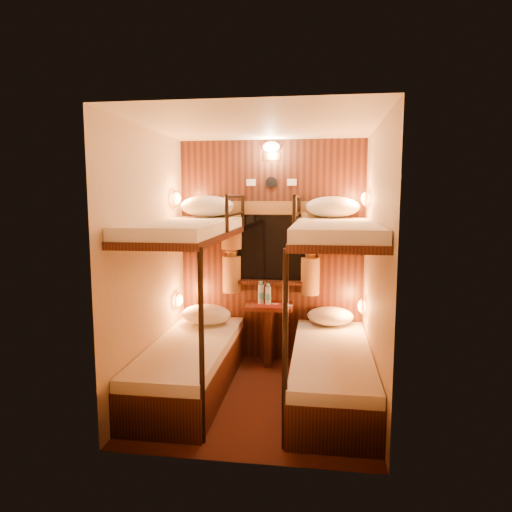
# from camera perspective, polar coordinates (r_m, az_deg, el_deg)

# --- Properties ---
(floor) EXTENTS (2.10, 2.10, 0.00)m
(floor) POSITION_cam_1_polar(r_m,az_deg,el_deg) (4.33, 0.31, -17.13)
(floor) COLOR #36170E
(floor) RESTS_ON ground
(ceiling) EXTENTS (2.10, 2.10, 0.00)m
(ceiling) POSITION_cam_1_polar(r_m,az_deg,el_deg) (3.98, 0.33, 16.12)
(ceiling) COLOR silver
(ceiling) RESTS_ON wall_back
(wall_back) EXTENTS (2.40, 0.00, 2.40)m
(wall_back) POSITION_cam_1_polar(r_m,az_deg,el_deg) (5.01, 1.93, 0.57)
(wall_back) COLOR #C6B293
(wall_back) RESTS_ON floor
(wall_front) EXTENTS (2.40, 0.00, 2.40)m
(wall_front) POSITION_cam_1_polar(r_m,az_deg,el_deg) (2.96, -2.42, -4.24)
(wall_front) COLOR #C6B293
(wall_front) RESTS_ON floor
(wall_left) EXTENTS (0.00, 2.40, 2.40)m
(wall_left) POSITION_cam_1_polar(r_m,az_deg,el_deg) (4.23, -13.23, -0.90)
(wall_left) COLOR #C6B293
(wall_left) RESTS_ON floor
(wall_right) EXTENTS (0.00, 2.40, 2.40)m
(wall_right) POSITION_cam_1_polar(r_m,az_deg,el_deg) (3.97, 14.77, -1.48)
(wall_right) COLOR #C6B293
(wall_right) RESTS_ON floor
(back_panel) EXTENTS (2.00, 0.03, 2.40)m
(back_panel) POSITION_cam_1_polar(r_m,az_deg,el_deg) (5.00, 1.91, 0.55)
(back_panel) COLOR black
(back_panel) RESTS_ON floor
(bunk_left) EXTENTS (0.72, 1.90, 1.82)m
(bunk_left) POSITION_cam_1_polar(r_m,az_deg,el_deg) (4.32, -8.22, -9.32)
(bunk_left) COLOR black
(bunk_left) RESTS_ON floor
(bunk_right) EXTENTS (0.72, 1.90, 1.82)m
(bunk_right) POSITION_cam_1_polar(r_m,az_deg,el_deg) (4.16, 9.46, -10.02)
(bunk_right) COLOR black
(bunk_right) RESTS_ON floor
(window) EXTENTS (1.00, 0.12, 0.79)m
(window) POSITION_cam_1_polar(r_m,az_deg,el_deg) (4.97, 1.88, 0.29)
(window) COLOR black
(window) RESTS_ON back_panel
(curtains) EXTENTS (1.10, 0.22, 1.00)m
(curtains) POSITION_cam_1_polar(r_m,az_deg,el_deg) (4.93, 1.84, 1.20)
(curtains) COLOR brown
(curtains) RESTS_ON back_panel
(back_fixtures) EXTENTS (0.54, 0.09, 0.48)m
(back_fixtures) POSITION_cam_1_polar(r_m,az_deg,el_deg) (4.95, 1.92, 12.62)
(back_fixtures) COLOR black
(back_fixtures) RESTS_ON back_panel
(reading_lamps) EXTENTS (2.00, 0.20, 1.25)m
(reading_lamps) POSITION_cam_1_polar(r_m,az_deg,el_deg) (4.66, 1.48, 0.55)
(reading_lamps) COLOR orange
(reading_lamps) RESTS_ON wall_left
(table) EXTENTS (0.50, 0.34, 0.66)m
(table) POSITION_cam_1_polar(r_m,az_deg,el_deg) (4.98, 1.64, -8.72)
(table) COLOR #531B13
(table) RESTS_ON floor
(bottle_left) EXTENTS (0.07, 0.07, 0.25)m
(bottle_left) POSITION_cam_1_polar(r_m,az_deg,el_deg) (4.92, 0.65, -4.80)
(bottle_left) COLOR #99BFE5
(bottle_left) RESTS_ON table
(bottle_right) EXTENTS (0.07, 0.07, 0.23)m
(bottle_right) POSITION_cam_1_polar(r_m,az_deg,el_deg) (4.90, 1.53, -4.95)
(bottle_right) COLOR #99BFE5
(bottle_right) RESTS_ON table
(sachet_a) EXTENTS (0.09, 0.07, 0.01)m
(sachet_a) POSITION_cam_1_polar(r_m,az_deg,el_deg) (4.88, 4.09, -6.18)
(sachet_a) COLOR silver
(sachet_a) RESTS_ON table
(sachet_b) EXTENTS (0.09, 0.07, 0.01)m
(sachet_b) POSITION_cam_1_polar(r_m,az_deg,el_deg) (4.93, 2.40, -6.01)
(sachet_b) COLOR silver
(sachet_b) RESTS_ON table
(pillow_lower_left) EXTENTS (0.53, 0.38, 0.21)m
(pillow_lower_left) POSITION_cam_1_polar(r_m,az_deg,el_deg) (4.89, -6.22, -7.27)
(pillow_lower_left) COLOR silver
(pillow_lower_left) RESTS_ON bunk_left
(pillow_lower_right) EXTENTS (0.48, 0.35, 0.19)m
(pillow_lower_right) POSITION_cam_1_polar(r_m,az_deg,el_deg) (4.90, 9.27, -7.41)
(pillow_lower_right) COLOR silver
(pillow_lower_right) RESTS_ON bunk_right
(pillow_upper_left) EXTENTS (0.56, 0.40, 0.22)m
(pillow_upper_left) POSITION_cam_1_polar(r_m,az_deg,el_deg) (4.83, -6.11, 6.20)
(pillow_upper_left) COLOR silver
(pillow_upper_left) RESTS_ON bunk_left
(pillow_upper_right) EXTENTS (0.55, 0.39, 0.22)m
(pillow_upper_right) POSITION_cam_1_polar(r_m,az_deg,el_deg) (4.73, 9.57, 6.08)
(pillow_upper_right) COLOR silver
(pillow_upper_right) RESTS_ON bunk_right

